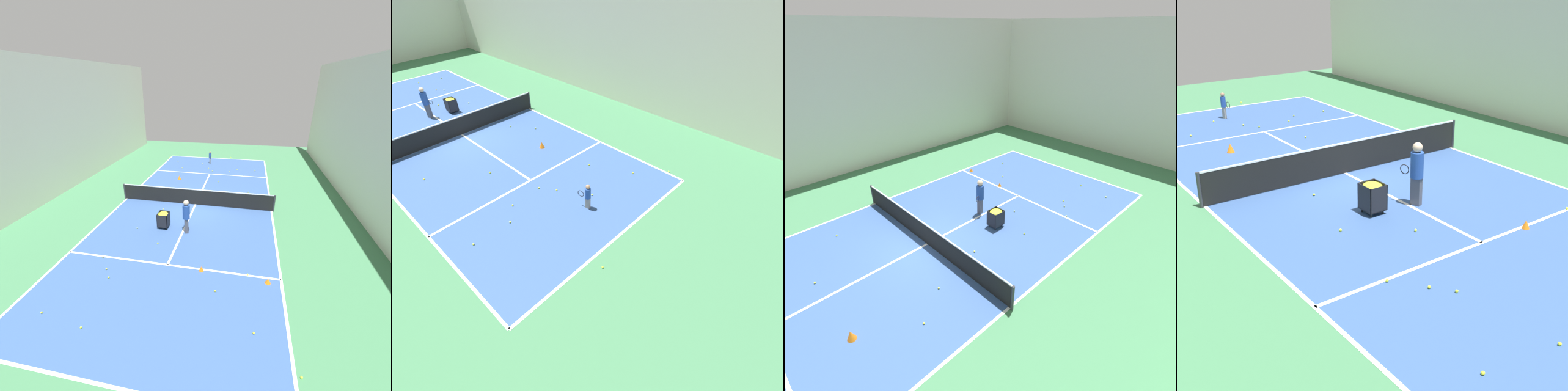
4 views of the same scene
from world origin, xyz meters
The scene contains 35 objects.
ground_plane centered at (0.00, 0.00, 0.00)m, with size 35.18×35.18×0.00m, color #3D754C.
court_playing_area centered at (0.00, 0.00, 0.00)m, with size 9.23×21.77×0.00m.
line_baseline_near centered at (0.00, -10.88, 0.01)m, with size 9.23×0.10×0.00m, color white.
line_sideline_right centered at (4.61, 0.00, 0.01)m, with size 0.10×21.77×0.00m, color white.
line_service_near centered at (0.00, -5.99, 0.01)m, with size 9.23×0.10×0.00m, color white.
line_service_far centered at (0.00, 5.99, 0.01)m, with size 9.23×0.10×0.00m, color white.
line_centre_service centered at (0.00, 0.00, 0.01)m, with size 0.10×11.97×0.00m, color white.
hall_enclosure_right centered at (9.39, 0.00, 4.25)m, with size 0.15×31.48×8.50m.
tennis_net centered at (0.00, 0.00, 0.53)m, with size 9.53×0.10×1.03m.
player_near_baseline centered at (0.43, -9.03, 0.65)m, with size 0.27×0.55×1.13m.
coach_at_net centered at (-0.19, 3.29, 1.03)m, with size 0.46×0.69×1.80m.
ball_cart centered at (1.10, 3.03, 0.60)m, with size 0.55×0.61×0.85m.
training_cone_0 centered at (2.14, -4.21, 0.17)m, with size 0.28×0.28×0.33m, color orange.
tennis_ball_0 centered at (1.78, 1.08, 0.04)m, with size 0.07×0.07×0.07m, color yellow.
tennis_ball_2 centered at (2.35, -1.17, 0.04)m, with size 0.07×0.07×0.07m, color yellow.
tennis_ball_3 centered at (3.51, -8.95, 0.04)m, with size 0.07×0.07×0.07m, color yellow.
tennis_ball_4 centered at (1.10, -8.66, 0.04)m, with size 0.07×0.07×0.07m, color yellow.
tennis_ball_5 centered at (2.63, -7.05, 0.04)m, with size 0.07×0.07×0.07m, color yellow.
tennis_ball_6 centered at (-3.21, -2.54, 0.04)m, with size 0.07×0.07×0.07m, color yellow.
tennis_ball_7 centered at (3.19, -2.39, 0.04)m, with size 0.07×0.07×0.07m, color yellow.
tennis_ball_9 centered at (-2.18, -7.52, 0.04)m, with size 0.07×0.07×0.07m, color yellow.
tennis_ball_11 centered at (3.38, 9.23, 0.04)m, with size 0.07×0.07×0.07m, color yellow.
tennis_ball_12 centered at (2.42, 3.49, 0.04)m, with size 0.07×0.07×0.07m, color yellow.
tennis_ball_14 centered at (0.90, 4.59, 0.04)m, with size 0.07×0.07×0.07m, color yellow.
tennis_ball_15 centered at (0.30, -7.35, 0.04)m, with size 0.07×0.07×0.07m, color yellow.
tennis_ball_16 centered at (-0.12, -6.70, 0.04)m, with size 0.07×0.07×0.07m, color yellow.
tennis_ball_17 centered at (2.37, 6.78, 0.04)m, with size 0.07×0.07×0.07m, color yellow.
tennis_ball_18 centered at (1.75, 9.49, 0.04)m, with size 0.07×0.07×0.07m, color yellow.
tennis_ball_19 centered at (-1.34, -11.38, 0.04)m, with size 0.07×0.07×0.07m, color yellow.
tennis_ball_20 centered at (-1.55, -6.81, 0.04)m, with size 0.07×0.07×0.07m, color yellow.
tennis_ball_21 centered at (2.92, 6.07, 0.04)m, with size 0.07×0.07×0.07m, color yellow.
tennis_ball_22 centered at (2.03, 7.22, 0.04)m, with size 0.07×0.07×0.07m, color yellow.
tennis_ball_23 centered at (-3.69, -7.49, 0.04)m, with size 0.07×0.07×0.07m, color yellow.
tennis_ball_24 centered at (4.72, -10.07, 0.04)m, with size 0.07×0.07×0.07m, color yellow.
tennis_ball_25 centered at (-0.93, -4.23, 0.04)m, with size 0.07×0.07×0.07m, color yellow.
Camera 2 is at (-6.04, -15.19, 8.10)m, focal length 28.00 mm.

